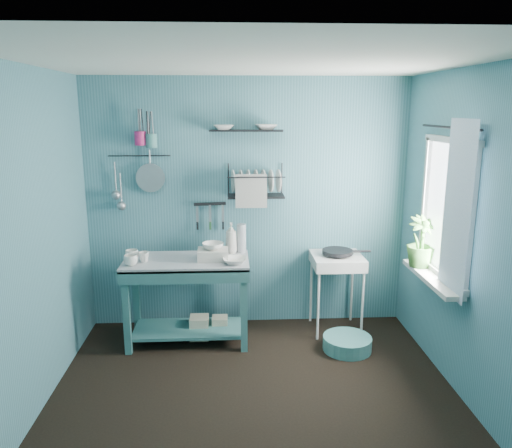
{
  "coord_description": "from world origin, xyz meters",
  "views": [
    {
      "loc": [
        -0.17,
        -3.43,
        2.2
      ],
      "look_at": [
        0.05,
        0.85,
        1.2
      ],
      "focal_mm": 35.0,
      "sensor_mm": 36.0,
      "label": 1
    }
  ],
  "objects_px": {
    "storage_tin_large": "(199,327)",
    "dish_rack": "(256,181)",
    "colander": "(150,178)",
    "potted_plant": "(421,242)",
    "wash_tub": "(213,254)",
    "soap_bottle": "(231,238)",
    "floor_basin": "(347,343)",
    "mug_right": "(132,255)",
    "hotplate_stand": "(336,293)",
    "utensil_cup_magenta": "(140,138)",
    "work_counter": "(188,301)",
    "utensil_cup_teal": "(151,141)",
    "mug_mid": "(144,257)",
    "water_bottle": "(241,238)",
    "mug_left": "(131,260)",
    "storage_tin_small": "(220,326)",
    "frying_pan": "(337,252)"
  },
  "relations": [
    {
      "from": "mug_left",
      "to": "dish_rack",
      "type": "bearing_deg",
      "value": 22.46
    },
    {
      "from": "mug_mid",
      "to": "utensil_cup_magenta",
      "type": "distance_m",
      "value": 1.13
    },
    {
      "from": "frying_pan",
      "to": "dish_rack",
      "type": "relative_size",
      "value": 0.55
    },
    {
      "from": "hotplate_stand",
      "to": "colander",
      "type": "xyz_separation_m",
      "value": [
        -1.82,
        0.22,
        1.14
      ]
    },
    {
      "from": "dish_rack",
      "to": "colander",
      "type": "height_order",
      "value": "colander"
    },
    {
      "from": "mug_mid",
      "to": "soap_bottle",
      "type": "bearing_deg",
      "value": 18.0
    },
    {
      "from": "wash_tub",
      "to": "storage_tin_large",
      "type": "bearing_deg",
      "value": 154.98
    },
    {
      "from": "colander",
      "to": "floor_basin",
      "type": "distance_m",
      "value": 2.45
    },
    {
      "from": "mug_mid",
      "to": "wash_tub",
      "type": "xyz_separation_m",
      "value": [
        0.63,
        0.04,
        0.0
      ]
    },
    {
      "from": "soap_bottle",
      "to": "utensil_cup_magenta",
      "type": "height_order",
      "value": "utensil_cup_magenta"
    },
    {
      "from": "frying_pan",
      "to": "dish_rack",
      "type": "distance_m",
      "value": 1.06
    },
    {
      "from": "wash_tub",
      "to": "colander",
      "type": "relative_size",
      "value": 1.0
    },
    {
      "from": "storage_tin_large",
      "to": "dish_rack",
      "type": "bearing_deg",
      "value": 24.98
    },
    {
      "from": "soap_bottle",
      "to": "storage_tin_small",
      "type": "relative_size",
      "value": 1.49
    },
    {
      "from": "wash_tub",
      "to": "potted_plant",
      "type": "height_order",
      "value": "potted_plant"
    },
    {
      "from": "mug_right",
      "to": "utensil_cup_teal",
      "type": "height_order",
      "value": "utensil_cup_teal"
    },
    {
      "from": "mug_left",
      "to": "water_bottle",
      "type": "xyz_separation_m",
      "value": [
        1.0,
        0.38,
        0.09
      ]
    },
    {
      "from": "colander",
      "to": "storage_tin_large",
      "type": "distance_m",
      "value": 1.54
    },
    {
      "from": "utensil_cup_magenta",
      "to": "utensil_cup_teal",
      "type": "height_order",
      "value": "utensil_cup_magenta"
    },
    {
      "from": "mug_right",
      "to": "wash_tub",
      "type": "height_order",
      "value": "wash_tub"
    },
    {
      "from": "potted_plant",
      "to": "water_bottle",
      "type": "bearing_deg",
      "value": 160.14
    },
    {
      "from": "utensil_cup_magenta",
      "to": "potted_plant",
      "type": "height_order",
      "value": "utensil_cup_magenta"
    },
    {
      "from": "mug_mid",
      "to": "water_bottle",
      "type": "distance_m",
      "value": 0.95
    },
    {
      "from": "frying_pan",
      "to": "utensil_cup_teal",
      "type": "bearing_deg",
      "value": 173.95
    },
    {
      "from": "hotplate_stand",
      "to": "potted_plant",
      "type": "xyz_separation_m",
      "value": [
        0.62,
        -0.52,
        0.66
      ]
    },
    {
      "from": "storage_tin_small",
      "to": "colander",
      "type": "bearing_deg",
      "value": 154.51
    },
    {
      "from": "mug_mid",
      "to": "utensil_cup_teal",
      "type": "relative_size",
      "value": 0.77
    },
    {
      "from": "water_bottle",
      "to": "frying_pan",
      "type": "xyz_separation_m",
      "value": [
        0.94,
        -0.05,
        -0.14
      ]
    },
    {
      "from": "mug_right",
      "to": "potted_plant",
      "type": "xyz_separation_m",
      "value": [
        2.58,
        -0.34,
        0.19
      ]
    },
    {
      "from": "mug_left",
      "to": "frying_pan",
      "type": "distance_m",
      "value": 1.97
    },
    {
      "from": "mug_left",
      "to": "mug_right",
      "type": "height_order",
      "value": "same"
    },
    {
      "from": "soap_bottle",
      "to": "dish_rack",
      "type": "bearing_deg",
      "value": 24.81
    },
    {
      "from": "hotplate_stand",
      "to": "floor_basin",
      "type": "bearing_deg",
      "value": -87.3
    },
    {
      "from": "mug_left",
      "to": "mug_right",
      "type": "distance_m",
      "value": 0.16
    },
    {
      "from": "soap_bottle",
      "to": "storage_tin_large",
      "type": "height_order",
      "value": "soap_bottle"
    },
    {
      "from": "mug_left",
      "to": "wash_tub",
      "type": "xyz_separation_m",
      "value": [
        0.73,
        0.14,
        0.0
      ]
    },
    {
      "from": "work_counter",
      "to": "utensil_cup_teal",
      "type": "height_order",
      "value": "utensil_cup_teal"
    },
    {
      "from": "mug_left",
      "to": "frying_pan",
      "type": "xyz_separation_m",
      "value": [
        1.94,
        0.33,
        -0.05
      ]
    },
    {
      "from": "potted_plant",
      "to": "mug_mid",
      "type": "bearing_deg",
      "value": 173.41
    },
    {
      "from": "soap_bottle",
      "to": "hotplate_stand",
      "type": "distance_m",
      "value": 1.19
    },
    {
      "from": "utensil_cup_teal",
      "to": "soap_bottle",
      "type": "bearing_deg",
      "value": -12.34
    },
    {
      "from": "soap_bottle",
      "to": "floor_basin",
      "type": "relative_size",
      "value": 0.66
    },
    {
      "from": "storage_tin_small",
      "to": "floor_basin",
      "type": "xyz_separation_m",
      "value": [
        1.19,
        -0.35,
        -0.04
      ]
    },
    {
      "from": "colander",
      "to": "potted_plant",
      "type": "bearing_deg",
      "value": -16.83
    },
    {
      "from": "frying_pan",
      "to": "utensil_cup_teal",
      "type": "distance_m",
      "value": 2.1
    },
    {
      "from": "wash_tub",
      "to": "dish_rack",
      "type": "bearing_deg",
      "value": 38.74
    },
    {
      "from": "soap_bottle",
      "to": "dish_rack",
      "type": "xyz_separation_m",
      "value": [
        0.25,
        0.11,
        0.54
      ]
    },
    {
      "from": "mug_right",
      "to": "hotplate_stand",
      "type": "height_order",
      "value": "mug_right"
    },
    {
      "from": "soap_bottle",
      "to": "potted_plant",
      "type": "relative_size",
      "value": 0.66
    },
    {
      "from": "mug_right",
      "to": "dish_rack",
      "type": "xyz_separation_m",
      "value": [
        1.17,
        0.31,
        0.64
      ]
    }
  ]
}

